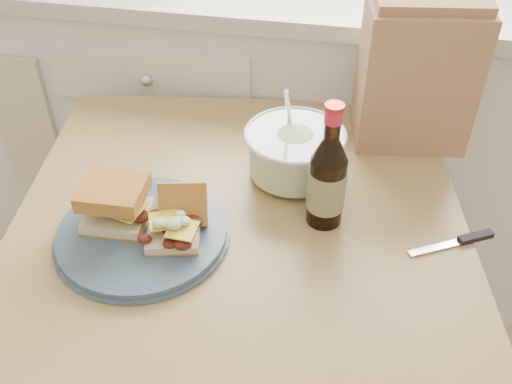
% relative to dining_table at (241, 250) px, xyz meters
% --- Properties ---
extents(cabinet_run, '(2.50, 0.64, 0.94)m').
position_rel_dining_table_xyz_m(cabinet_run, '(0.15, 0.75, -0.15)').
color(cabinet_run, silver).
rests_on(cabinet_run, ground).
extents(dining_table, '(1.00, 1.00, 0.73)m').
position_rel_dining_table_xyz_m(dining_table, '(0.00, 0.00, 0.00)').
color(dining_table, '#A5814E').
rests_on(dining_table, ground).
extents(plate, '(0.31, 0.31, 0.02)m').
position_rel_dining_table_xyz_m(plate, '(-0.16, -0.11, 0.12)').
color(plate, '#3D5263').
rests_on(plate, dining_table).
extents(sandwich_left, '(0.12, 0.11, 0.08)m').
position_rel_dining_table_xyz_m(sandwich_left, '(-0.21, -0.09, 0.17)').
color(sandwich_left, beige).
rests_on(sandwich_left, plate).
extents(sandwich_right, '(0.11, 0.15, 0.08)m').
position_rel_dining_table_xyz_m(sandwich_right, '(-0.09, -0.10, 0.15)').
color(sandwich_right, beige).
rests_on(sandwich_right, plate).
extents(coleslaw_bowl, '(0.21, 0.21, 0.21)m').
position_rel_dining_table_xyz_m(coleslaw_bowl, '(0.09, 0.14, 0.16)').
color(coleslaw_bowl, silver).
rests_on(coleslaw_bowl, dining_table).
extents(beer_bottle, '(0.07, 0.07, 0.26)m').
position_rel_dining_table_xyz_m(beer_bottle, '(0.16, 0.01, 0.20)').
color(beer_bottle, black).
rests_on(beer_bottle, dining_table).
extents(knife, '(0.16, 0.10, 0.01)m').
position_rel_dining_table_xyz_m(knife, '(0.43, 0.00, 0.11)').
color(knife, silver).
rests_on(knife, dining_table).
extents(paper_bag, '(0.26, 0.19, 0.31)m').
position_rel_dining_table_xyz_m(paper_bag, '(0.32, 0.33, 0.26)').
color(paper_bag, '#A97652').
rests_on(paper_bag, dining_table).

